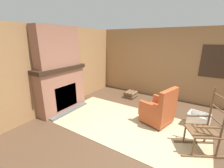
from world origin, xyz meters
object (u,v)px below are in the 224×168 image
Objects in this scene: firewood_stack at (130,94)px; laundry_basket at (198,120)px; storage_case at (72,62)px; armchair at (159,111)px; rocking_chair at (204,132)px; oil_lamp_vase at (43,66)px; decorative_plate_on_mantel at (59,62)px.

laundry_basket is at bearing -21.38° from firewood_stack.
storage_case reaches higher than laundry_basket.
rocking_chair is (0.99, -0.53, 0.07)m from armchair.
laundry_basket is 4.15m from oil_lamp_vase.
firewood_stack is 0.83× the size of laundry_basket.
laundry_basket is at bearing -111.70° from rocking_chair.
storage_case is (-3.73, 0.28, 0.98)m from rocking_chair.
rocking_chair is at bearing 168.04° from armchair.
oil_lamp_vase is at bearing -118.72° from firewood_stack.
firewood_stack is at bearing -26.16° from armchair.
decorative_plate_on_mantel is at bearing -26.22° from rocking_chair.
oil_lamp_vase reaches higher than armchair.
rocking_chair is 4.76× the size of oil_lamp_vase.
oil_lamp_vase reaches higher than laundry_basket.
rocking_chair reaches higher than armchair.
oil_lamp_vase is at bearing -90.01° from storage_case.
oil_lamp_vase is 0.53m from decorative_plate_on_mantel.
oil_lamp_vase reaches higher than firewood_stack.
storage_case reaches higher than firewood_stack.
decorative_plate_on_mantel reaches higher than storage_case.
armchair is 1.86× the size of laundry_basket.
rocking_chair is at bearing -36.76° from firewood_stack.
rocking_chair is at bearing -4.36° from storage_case.
firewood_stack is 2.39m from storage_case.
oil_lamp_vase is at bearing 40.41° from armchair.
firewood_stack is at bearing 61.28° from oil_lamp_vase.
oil_lamp_vase is (-2.74, -1.24, 1.08)m from armchair.
firewood_stack is at bearing 54.79° from decorative_plate_on_mantel.
decorative_plate_on_mantel reaches higher than armchair.
rocking_chair is at bearing -82.59° from laundry_basket.
armchair is at bearing -57.03° from rocking_chair.
rocking_chair is 2.85× the size of firewood_stack.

